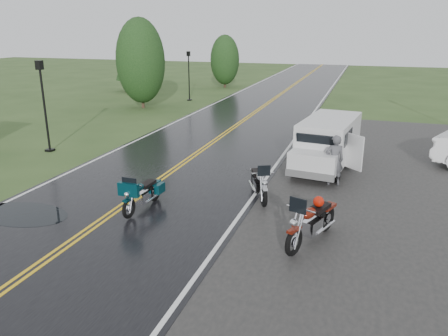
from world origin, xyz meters
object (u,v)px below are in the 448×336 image
Objects in this scene: motorcycle_red at (294,231)px; motorcycle_teal at (128,200)px; lamp_post_far_left at (189,76)px; motorcycle_silver at (264,189)px; lamp_post_near_left at (45,107)px; van_white at (296,151)px; person_at_van at (334,161)px.

motorcycle_teal is (-5.05, 0.72, -0.11)m from motorcycle_red.
lamp_post_far_left reaches higher than motorcycle_teal.
lamp_post_far_left is at bearing 138.48° from motorcycle_red.
motorcycle_silver is 22.16m from lamp_post_far_left.
motorcycle_silver is 0.54× the size of lamp_post_near_left.
van_white reaches higher than person_at_van.
lamp_post_far_left is (-10.61, 19.42, 1.25)m from motorcycle_silver.
lamp_post_near_left is (-12.98, 0.62, 1.17)m from person_at_van.
lamp_post_far_left is (-12.03, 22.26, 1.17)m from motorcycle_red.
van_white is 1.58m from person_at_van.
lamp_post_near_left is (-7.45, 5.64, 1.46)m from motorcycle_teal.
lamp_post_near_left reaches higher than motorcycle_teal.
motorcycle_silver is 3.50m from van_white.
person_at_van is 13.05m from lamp_post_near_left.
person_at_van is at bearing 44.94° from motorcycle_teal.
lamp_post_far_left is (-11.03, 15.97, 0.90)m from van_white.
motorcycle_teal is 0.41× the size of van_white.
lamp_post_near_left is (-11.07, 3.52, 1.43)m from motorcycle_silver.
person_at_van is 0.48× the size of lamp_post_far_left.
motorcycle_teal is at bearing 22.99° from person_at_van.
van_white is at bearing 119.09° from motorcycle_red.
motorcycle_red reaches higher than motorcycle_silver.
motorcycle_silver is at bearing 136.72° from motorcycle_red.
lamp_post_near_left is at bearing -21.98° from person_at_van.
van_white is (-1.00, 6.29, 0.27)m from motorcycle_red.
motorcycle_teal is at bearing -168.03° from motorcycle_red.
motorcycle_red reaches higher than motorcycle_teal.
motorcycle_red is 3.18m from motorcycle_silver.
person_at_van reaches higher than motorcycle_red.
motorcycle_teal is 1.15× the size of person_at_van.
lamp_post_near_left is (-12.50, 6.36, 1.35)m from motorcycle_red.
lamp_post_near_left is at bearing 137.74° from motorcycle_silver.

